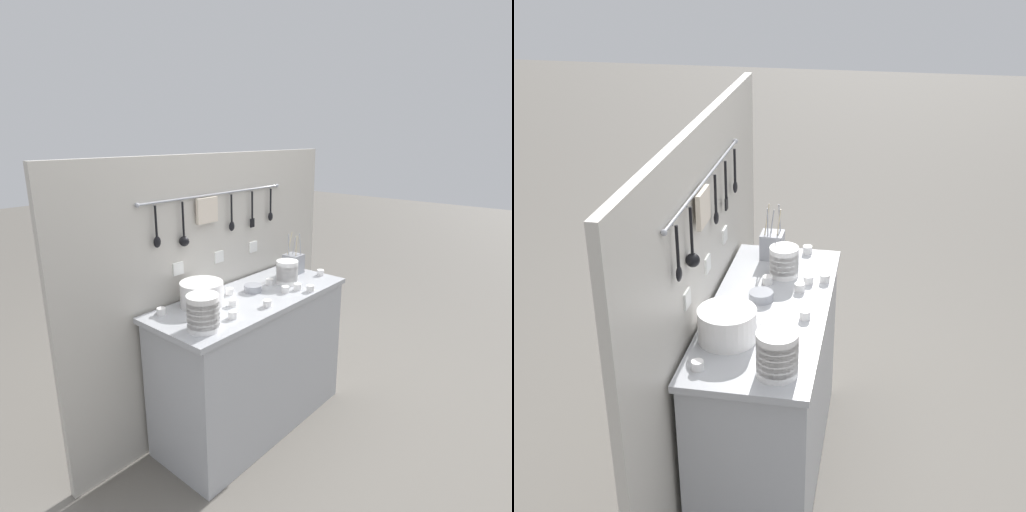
% 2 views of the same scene
% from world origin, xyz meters
% --- Properties ---
extents(ground_plane, '(20.00, 20.00, 0.00)m').
position_xyz_m(ground_plane, '(0.00, 0.00, 0.00)').
color(ground_plane, '#666059').
extents(counter, '(1.27, 0.51, 0.85)m').
position_xyz_m(counter, '(0.00, 0.00, 0.43)').
color(counter, '#ADAFB5').
rests_on(counter, ground).
extents(back_wall, '(2.07, 0.09, 1.65)m').
position_xyz_m(back_wall, '(-0.00, 0.29, 0.83)').
color(back_wall, '#BCB7AD').
rests_on(back_wall, ground).
extents(bowl_stack_nested_right, '(0.14, 0.14, 0.14)m').
position_xyz_m(bowl_stack_nested_right, '(0.32, -0.02, 0.92)').
color(bowl_stack_nested_right, white).
rests_on(bowl_stack_nested_right, counter).
extents(bowl_stack_wide_centre, '(0.16, 0.16, 0.18)m').
position_xyz_m(bowl_stack_wide_centre, '(-0.49, -0.12, 0.94)').
color(bowl_stack_wide_centre, white).
rests_on(bowl_stack_wide_centre, counter).
extents(plate_stack, '(0.24, 0.24, 0.13)m').
position_xyz_m(plate_stack, '(-0.28, 0.12, 0.92)').
color(plate_stack, white).
rests_on(plate_stack, counter).
extents(steel_mixing_bowl, '(0.11, 0.11, 0.04)m').
position_xyz_m(steel_mixing_bowl, '(0.06, 0.05, 0.87)').
color(steel_mixing_bowl, '#93969E').
rests_on(steel_mixing_bowl, counter).
extents(cutlery_caddy, '(0.11, 0.11, 0.28)m').
position_xyz_m(cutlery_caddy, '(0.51, 0.07, 0.92)').
color(cutlery_caddy, '#93969E').
rests_on(cutlery_caddy, counter).
extents(cup_front_right, '(0.05, 0.05, 0.04)m').
position_xyz_m(cup_front_right, '(0.29, -0.21, 0.87)').
color(cup_front_right, white).
rests_on(cup_front_right, counter).
extents(cup_mid_row, '(0.05, 0.05, 0.04)m').
position_xyz_m(cup_mid_row, '(-0.06, 0.12, 0.87)').
color(cup_mid_row, white).
rests_on(cup_mid_row, counter).
extents(cup_by_caddy, '(0.05, 0.05, 0.04)m').
position_xyz_m(cup_by_caddy, '(-0.51, 0.18, 0.87)').
color(cup_by_caddy, white).
rests_on(cup_by_caddy, counter).
extents(cup_front_left, '(0.05, 0.05, 0.04)m').
position_xyz_m(cup_front_left, '(0.18, -0.11, 0.87)').
color(cup_front_left, white).
rests_on(cup_front_left, counter).
extents(cup_beside_plates, '(0.05, 0.05, 0.04)m').
position_xyz_m(cup_beside_plates, '(0.26, -0.14, 0.87)').
color(cup_beside_plates, white).
rests_on(cup_beside_plates, counter).
extents(cup_edge_far, '(0.05, 0.05, 0.04)m').
position_xyz_m(cup_edge_far, '(-0.18, -0.02, 0.87)').
color(cup_edge_far, white).
rests_on(cup_edge_far, counter).
extents(cup_centre, '(0.05, 0.05, 0.04)m').
position_xyz_m(cup_centre, '(-0.30, -0.13, 0.87)').
color(cup_centre, white).
rests_on(cup_centre, counter).
extents(cup_back_right, '(0.05, 0.05, 0.04)m').
position_xyz_m(cup_back_right, '(0.22, 0.05, 0.87)').
color(cup_back_right, white).
rests_on(cup_back_right, counter).
extents(cup_edge_near, '(0.05, 0.05, 0.04)m').
position_xyz_m(cup_edge_near, '(-0.07, -0.17, 0.87)').
color(cup_edge_near, white).
rests_on(cup_edge_near, counter).
extents(cup_back_left, '(0.05, 0.05, 0.04)m').
position_xyz_m(cup_back_left, '(0.59, -0.09, 0.87)').
color(cup_back_left, white).
rests_on(cup_back_left, counter).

